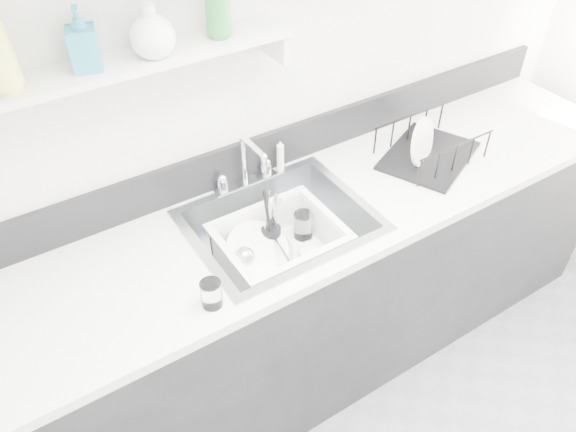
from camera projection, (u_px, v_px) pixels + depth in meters
room_shell at (522, 147)px, 0.97m from camera, size 3.50×3.00×2.60m
counter_run at (281, 306)px, 2.29m from camera, size 3.20×0.62×0.92m
backsplash at (239, 162)px, 2.12m from camera, size 3.20×0.02×0.16m
sink at (281, 240)px, 2.05m from camera, size 0.64×0.52×0.20m
faucet at (246, 173)px, 2.10m from camera, size 0.26×0.18×0.23m
side_sprayer at (280, 156)px, 2.17m from camera, size 0.03×0.03×0.14m
wall_shelf at (132, 65)px, 1.60m from camera, size 1.00×0.16×0.12m
wash_tub at (280, 247)px, 2.01m from camera, size 0.46×0.39×0.17m
plate_stack at (260, 254)px, 2.04m from camera, size 0.28×0.27×0.11m
utensil_cup at (271, 236)px, 2.07m from camera, size 0.07×0.07×0.25m
ladle at (265, 256)px, 2.01m from camera, size 0.32×0.18×0.09m
tumbler_in_tub at (303, 225)px, 2.12m from camera, size 0.08×0.08×0.11m
tumbler_counter at (211, 294)px, 1.67m from camera, size 0.07×0.07×0.09m
dish_rack at (431, 143)px, 2.24m from camera, size 0.49×0.44×0.14m
bowl_small at (312, 253)px, 2.06m from camera, size 0.12×0.12×0.03m
soap_bottle_b at (82, 39)px, 1.49m from camera, size 0.10×0.10×0.17m
soap_bottle_c at (151, 28)px, 1.55m from camera, size 0.13×0.13×0.16m
soap_bottle_d at (217, 1)px, 1.64m from camera, size 0.10×0.10×0.21m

